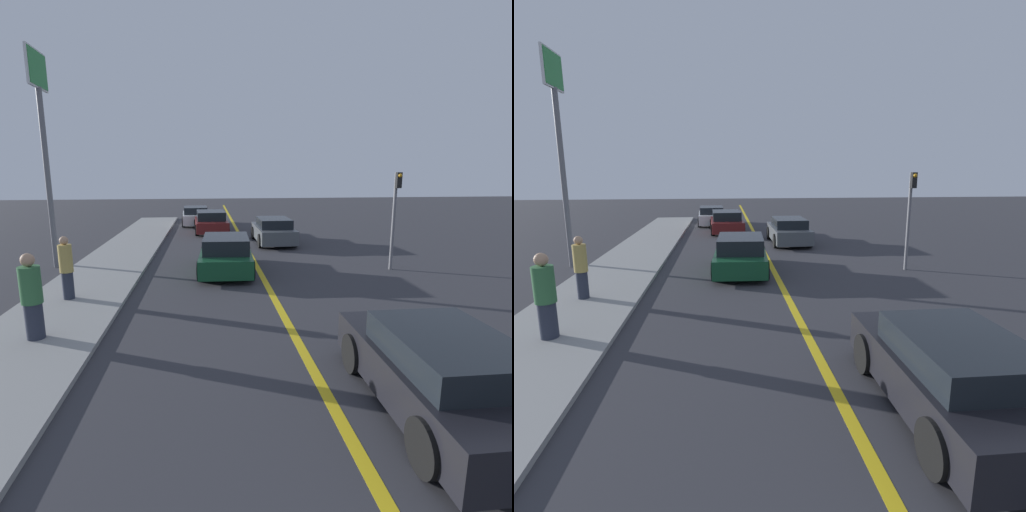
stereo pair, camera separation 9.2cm
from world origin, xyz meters
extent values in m
cube|color=gold|center=(0.00, 18.00, 0.00)|extent=(0.20, 60.00, 0.01)
cube|color=gray|center=(-5.55, 17.48, 0.06)|extent=(2.75, 34.95, 0.11)
cube|color=black|center=(1.52, 8.16, 0.53)|extent=(1.84, 4.08, 0.67)
cube|color=black|center=(1.52, 7.96, 1.07)|extent=(1.60, 2.26, 0.42)
cylinder|color=black|center=(0.70, 9.43, 0.35)|extent=(0.23, 0.71, 0.70)
cylinder|color=black|center=(2.38, 9.40, 0.35)|extent=(0.23, 0.71, 0.70)
cylinder|color=black|center=(0.66, 6.91, 0.35)|extent=(0.23, 0.71, 0.70)
cube|color=#144728|center=(-1.21, 17.27, 0.49)|extent=(1.98, 4.24, 0.62)
cube|color=black|center=(-1.21, 17.06, 1.06)|extent=(1.68, 2.36, 0.52)
cylinder|color=black|center=(-1.99, 18.60, 0.34)|extent=(0.25, 0.68, 0.67)
cylinder|color=black|center=(-0.30, 18.52, 0.34)|extent=(0.25, 0.68, 0.67)
cylinder|color=black|center=(-2.12, 16.03, 0.34)|extent=(0.25, 0.68, 0.67)
cylinder|color=black|center=(-0.42, 15.94, 0.34)|extent=(0.25, 0.68, 0.67)
cube|color=#4C5156|center=(1.48, 23.01, 0.52)|extent=(1.77, 4.26, 0.67)
cube|color=black|center=(1.48, 22.80, 1.08)|extent=(1.55, 2.34, 0.45)
cylinder|color=black|center=(0.64, 24.32, 0.34)|extent=(0.22, 0.68, 0.68)
cylinder|color=black|center=(2.30, 24.33, 0.34)|extent=(0.22, 0.68, 0.68)
cylinder|color=black|center=(0.66, 21.69, 0.34)|extent=(0.22, 0.68, 0.68)
cylinder|color=black|center=(2.31, 21.70, 0.34)|extent=(0.22, 0.68, 0.68)
cube|color=maroon|center=(-1.63, 27.30, 0.48)|extent=(2.04, 4.41, 0.61)
cube|color=black|center=(-1.63, 27.08, 1.04)|extent=(1.72, 2.46, 0.51)
cylinder|color=black|center=(-2.57, 28.60, 0.32)|extent=(0.25, 0.64, 0.63)
cylinder|color=black|center=(-0.83, 28.68, 0.32)|extent=(0.25, 0.64, 0.63)
cylinder|color=black|center=(-2.44, 25.92, 0.32)|extent=(0.25, 0.64, 0.63)
cylinder|color=black|center=(-0.70, 26.00, 0.32)|extent=(0.25, 0.64, 0.63)
cube|color=silver|center=(-2.63, 30.95, 0.49)|extent=(1.93, 4.10, 0.63)
cube|color=black|center=(-2.63, 30.75, 1.04)|extent=(1.64, 2.28, 0.46)
cylinder|color=black|center=(-3.52, 32.15, 0.32)|extent=(0.25, 0.65, 0.64)
cylinder|color=black|center=(-1.87, 32.23, 0.32)|extent=(0.25, 0.65, 0.64)
cylinder|color=black|center=(-3.40, 29.66, 0.32)|extent=(0.25, 0.65, 0.64)
cylinder|color=black|center=(-1.75, 29.74, 0.32)|extent=(0.25, 0.65, 0.64)
cylinder|color=#282D3D|center=(-5.49, 11.44, 0.50)|extent=(0.36, 0.36, 0.78)
cylinder|color=#336B3D|center=(-5.49, 11.44, 1.27)|extent=(0.42, 0.42, 0.78)
sphere|color=tan|center=(-5.49, 11.44, 1.80)|extent=(0.28, 0.28, 0.28)
cylinder|color=#282D3D|center=(-5.71, 14.19, 0.49)|extent=(0.30, 0.30, 0.76)
cylinder|color=tan|center=(-5.71, 14.19, 1.25)|extent=(0.35, 0.35, 0.76)
sphere|color=tan|center=(-5.71, 14.19, 1.74)|extent=(0.23, 0.23, 0.23)
cylinder|color=slate|center=(4.89, 16.80, 1.78)|extent=(0.12, 0.12, 3.55)
cube|color=black|center=(4.89, 16.62, 3.28)|extent=(0.18, 0.18, 0.55)
sphere|color=orange|center=(4.89, 16.53, 3.44)|extent=(0.14, 0.14, 0.14)
cylinder|color=slate|center=(-7.60, 18.70, 3.24)|extent=(0.20, 0.20, 6.48)
cube|color=silver|center=(-7.60, 18.70, 7.06)|extent=(0.08, 1.64, 1.29)
cube|color=#238438|center=(-7.60, 18.70, 7.06)|extent=(0.12, 1.52, 1.17)
camera|label=1|loc=(-1.86, 3.05, 3.52)|focal=28.00mm
camera|label=2|loc=(-1.76, 3.03, 3.52)|focal=28.00mm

